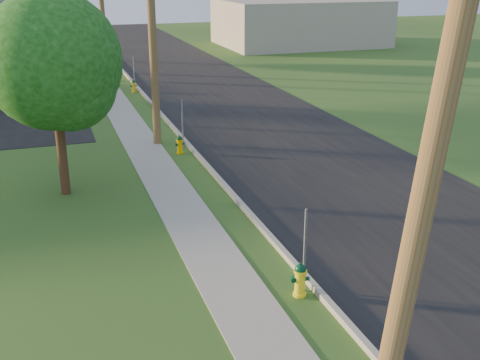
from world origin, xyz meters
name	(u,v)px	position (x,y,z in m)	size (l,w,h in m)	color
road	(349,186)	(4.50, 10.00, 0.01)	(8.00, 120.00, 0.02)	black
curb	(235,198)	(0.50, 10.00, 0.07)	(0.15, 120.00, 0.15)	gray
sidewalk	(181,206)	(-1.25, 10.00, 0.01)	(1.50, 120.00, 0.03)	#9B988D
utility_pole_near	(431,159)	(-0.60, -1.00, 4.80)	(1.40, 0.32, 9.48)	brown
utility_pole_mid	(152,20)	(-0.60, 17.00, 4.95)	(1.40, 0.32, 9.80)	brown
utility_pole_far	(101,0)	(-0.60, 35.00, 4.80)	(1.40, 0.32, 9.50)	brown
sign_post_near	(305,251)	(0.25, 4.20, 1.00)	(0.05, 0.04, 2.00)	gray
sign_post_mid	(183,124)	(0.25, 16.00, 1.00)	(0.05, 0.04, 2.00)	gray
sign_post_far	(134,74)	(0.25, 28.20, 1.00)	(0.05, 0.04, 2.00)	gray
price_pylon	(42,1)	(-4.50, 22.50, 5.43)	(0.34, 2.04, 6.85)	gray
distant_building	(300,22)	(18.00, 45.00, 2.00)	(14.00, 10.00, 4.00)	#9F998A
tree_verge	(56,67)	(-4.41, 12.18, 4.08)	(4.18, 4.18, 6.34)	#372114
hydrant_near	(300,280)	(0.09, 4.03, 0.40)	(0.42, 0.38, 0.82)	yellow
hydrant_mid	(180,145)	(-0.03, 15.36, 0.36)	(0.38, 0.34, 0.74)	#E9AF00
hydrant_far	(134,86)	(0.13, 27.88, 0.37)	(0.39, 0.35, 0.75)	gold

